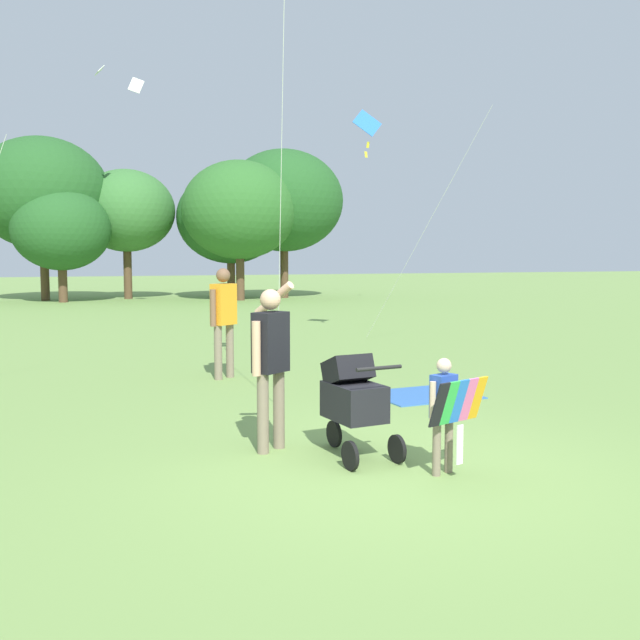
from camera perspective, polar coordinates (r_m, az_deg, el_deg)
The scene contains 8 objects.
ground_plane at distance 7.04m, azimuth 5.03°, elevation -11.51°, with size 120.00×120.00×0.00m, color #75994C.
treeline_distant at distance 32.41m, azimuth -14.93°, elevation 8.44°, with size 24.55×7.14×6.89m.
child_with_butterfly_kite at distance 6.79m, azimuth 9.79°, elevation -6.61°, with size 0.65×0.46×1.08m.
person_adult_flyer at distance 7.46m, azimuth -3.91°, elevation -2.66°, with size 0.51×0.66×1.74m.
stroller at distance 7.30m, azimuth 2.60°, elevation -5.98°, with size 0.63×1.11×1.03m.
kite_orange_delta at distance 17.37m, azimuth 4.12°, elevation 14.17°, with size 1.63×3.53×5.36m.
person_red_shirt at distance 11.84m, azimuth -7.53°, elevation 0.49°, with size 0.48×0.42×1.78m.
picnic_blanket at distance 10.57m, azimuth 8.04°, elevation -5.81°, with size 1.40×1.14×0.02m, color #3366B2.
Camera 1 is at (-2.67, -6.19, 2.03)m, focal length 41.03 mm.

